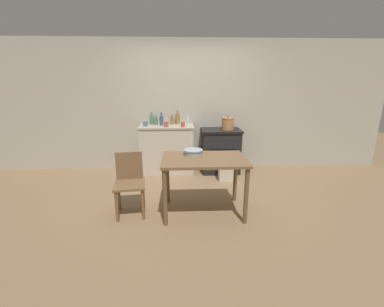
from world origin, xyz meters
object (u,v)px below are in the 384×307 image
(work_table, at_px, (204,166))
(bottle_center_right, at_px, (156,121))
(cup_mid_right, at_px, (183,124))
(bottle_center, at_px, (188,121))
(stove, at_px, (220,150))
(flour_sack, at_px, (227,171))
(stock_pot, at_px, (228,124))
(cup_right, at_px, (145,124))
(bottle_far_left, at_px, (161,120))
(bottle_left, at_px, (172,120))
(chair, at_px, (130,181))
(bottle_mid_left, at_px, (178,119))
(bottle_center_left, at_px, (152,120))
(mixing_bowl_large, at_px, (193,152))
(cup_far_right, at_px, (166,124))

(work_table, xyz_separation_m, bottle_center_right, (-0.78, 1.81, 0.34))
(cup_mid_right, bearing_deg, bottle_center, 61.26)
(stove, height_order, work_table, stove)
(flour_sack, distance_m, stock_pot, 0.92)
(cup_right, bearing_deg, stove, 0.07)
(bottle_far_left, bearing_deg, bottle_left, 32.50)
(chair, height_order, bottle_center_right, bottle_center_right)
(bottle_center_right, bearing_deg, work_table, -66.63)
(stove, bearing_deg, stock_pot, -19.58)
(chair, relative_size, bottle_far_left, 3.29)
(bottle_mid_left, distance_m, bottle_center_left, 0.51)
(bottle_center_left, height_order, bottle_center_right, bottle_center_left)
(chair, distance_m, cup_right, 1.72)
(stove, bearing_deg, cup_mid_right, -169.63)
(mixing_bowl_large, relative_size, bottle_center, 1.25)
(flour_sack, relative_size, stock_pot, 1.33)
(bottle_center_left, xyz_separation_m, bottle_center_right, (0.09, -0.07, -0.02))
(stock_pot, bearing_deg, cup_mid_right, -173.83)
(stock_pot, distance_m, mixing_bowl_large, 1.64)
(bottle_center, bearing_deg, chair, -116.35)
(cup_mid_right, bearing_deg, cup_far_right, 175.70)
(mixing_bowl_large, distance_m, bottle_mid_left, 1.74)
(stove, relative_size, work_table, 0.77)
(work_table, height_order, bottle_center_right, bottle_center_right)
(mixing_bowl_large, relative_size, cup_far_right, 2.71)
(cup_right, bearing_deg, flour_sack, -18.18)
(cup_right, bearing_deg, bottle_center_left, 63.11)
(chair, distance_m, flour_sack, 1.93)
(chair, bearing_deg, cup_mid_right, 56.27)
(chair, height_order, bottle_left, bottle_left)
(flour_sack, xyz_separation_m, cup_far_right, (-1.11, 0.38, 0.81))
(chair, relative_size, bottle_center_right, 4.29)
(flour_sack, xyz_separation_m, stock_pot, (0.07, 0.45, 0.80))
(stock_pot, bearing_deg, mixing_bowl_large, -116.85)
(mixing_bowl_large, height_order, cup_right, cup_right)
(flour_sack, height_order, cup_far_right, cup_far_right)
(bottle_far_left, distance_m, bottle_center, 0.52)
(cup_far_right, bearing_deg, chair, -105.54)
(mixing_bowl_large, height_order, bottle_center, bottle_center)
(mixing_bowl_large, bearing_deg, bottle_mid_left, 97.58)
(bottle_center, height_order, cup_right, bottle_center)
(bottle_far_left, distance_m, bottle_left, 0.23)
(cup_right, relative_size, cup_far_right, 0.94)
(chair, height_order, mixing_bowl_large, mixing_bowl_large)
(stove, distance_m, cup_right, 1.56)
(flour_sack, relative_size, cup_right, 3.68)
(flour_sack, bearing_deg, cup_mid_right, 155.55)
(mixing_bowl_large, relative_size, bottle_center_left, 1.12)
(stove, relative_size, bottle_left, 4.27)
(bottle_far_left, relative_size, bottle_mid_left, 0.92)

